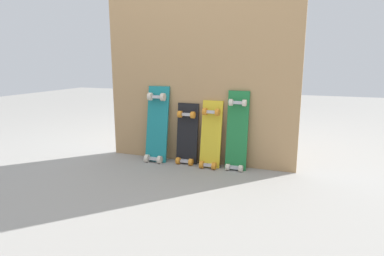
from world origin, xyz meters
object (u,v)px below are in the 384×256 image
skateboard_teal (157,128)px  skateboard_yellow (211,138)px  skateboard_green (237,135)px  skateboard_black (187,138)px

skateboard_teal → skateboard_yellow: size_ratio=1.16×
skateboard_yellow → skateboard_green: 0.21m
skateboard_black → skateboard_yellow: bearing=-5.3°
skateboard_teal → skateboard_yellow: (0.47, 0.01, -0.05)m
skateboard_teal → skateboard_green: 0.67m
skateboard_green → skateboard_black: bearing=179.4°
skateboard_black → skateboard_green: size_ratio=0.83×
skateboard_teal → skateboard_yellow: skateboard_teal is taller
skateboard_black → skateboard_yellow: (0.21, -0.02, 0.02)m
skateboard_yellow → skateboard_green: size_ratio=0.88×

